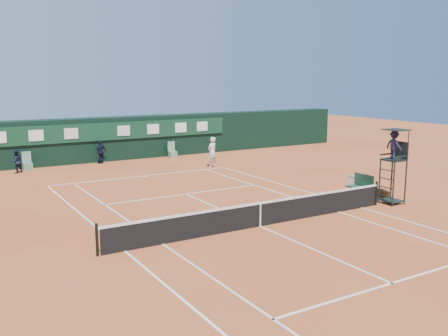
# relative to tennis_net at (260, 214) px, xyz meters

# --- Properties ---
(ground) EXTENTS (90.00, 90.00, 0.00)m
(ground) POSITION_rel_tennis_net_xyz_m (0.00, 0.00, -0.51)
(ground) COLOR #BB572C
(ground) RESTS_ON ground
(court_lines) EXTENTS (11.05, 23.85, 0.01)m
(court_lines) POSITION_rel_tennis_net_xyz_m (0.00, 0.00, -0.50)
(court_lines) COLOR silver
(court_lines) RESTS_ON ground
(tennis_net) EXTENTS (12.90, 0.10, 1.10)m
(tennis_net) POSITION_rel_tennis_net_xyz_m (0.00, 0.00, 0.00)
(tennis_net) COLOR black
(tennis_net) RESTS_ON ground
(back_wall) EXTENTS (40.00, 1.65, 3.00)m
(back_wall) POSITION_rel_tennis_net_xyz_m (0.00, 18.74, 1.00)
(back_wall) COLOR black
(back_wall) RESTS_ON ground
(linesman_chair_left) EXTENTS (0.55, 0.50, 1.15)m
(linesman_chair_left) POSITION_rel_tennis_net_xyz_m (-5.50, 17.48, -0.19)
(linesman_chair_left) COLOR #527E5C
(linesman_chair_left) RESTS_ON ground
(linesman_chair_right) EXTENTS (0.55, 0.50, 1.15)m
(linesman_chair_right) POSITION_rel_tennis_net_xyz_m (4.50, 17.48, -0.19)
(linesman_chair_right) COLOR #57855F
(linesman_chair_right) RESTS_ON ground
(umpire_chair) EXTENTS (0.96, 0.95, 3.42)m
(umpire_chair) POSITION_rel_tennis_net_xyz_m (7.23, -0.17, 1.95)
(umpire_chair) COLOR black
(umpire_chair) RESTS_ON ground
(player_bench) EXTENTS (0.56, 1.20, 1.10)m
(player_bench) POSITION_rel_tennis_net_xyz_m (7.08, 1.52, 0.09)
(player_bench) COLOR #1A422E
(player_bench) RESTS_ON ground
(tennis_bag) EXTENTS (0.56, 0.88, 0.30)m
(tennis_bag) POSITION_rel_tennis_net_xyz_m (8.05, 1.06, -0.36)
(tennis_bag) COLOR black
(tennis_bag) RESTS_ON ground
(cooler) EXTENTS (0.57, 0.57, 0.65)m
(cooler) POSITION_rel_tennis_net_xyz_m (8.27, 3.11, -0.18)
(cooler) COLOR silver
(cooler) RESTS_ON ground
(tennis_ball) EXTENTS (0.07, 0.07, 0.07)m
(tennis_ball) POSITION_rel_tennis_net_xyz_m (-0.46, 7.03, -0.47)
(tennis_ball) COLOR #CFD932
(tennis_ball) RESTS_ON ground
(player) EXTENTS (0.83, 0.68, 1.96)m
(player) POSITION_rel_tennis_net_xyz_m (4.94, 12.38, 0.47)
(player) COLOR silver
(player) RESTS_ON ground
(ball_kid_left) EXTENTS (0.84, 0.75, 1.44)m
(ball_kid_left) POSITION_rel_tennis_net_xyz_m (-6.25, 16.73, 0.21)
(ball_kid_left) COLOR black
(ball_kid_left) RESTS_ON ground
(ball_kid_right) EXTENTS (1.00, 0.78, 1.59)m
(ball_kid_right) POSITION_rel_tennis_net_xyz_m (-0.79, 17.49, 0.28)
(ball_kid_right) COLOR black
(ball_kid_right) RESTS_ON ground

